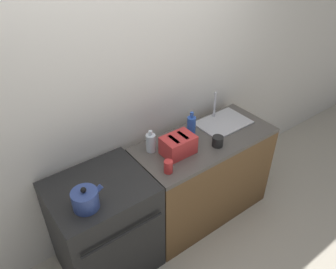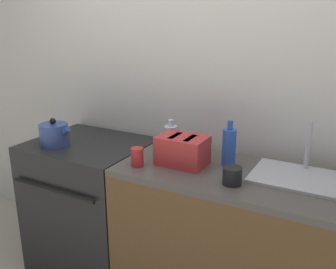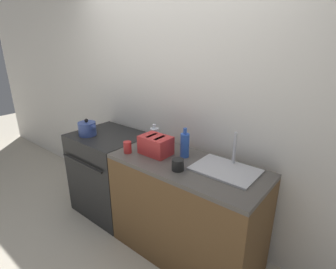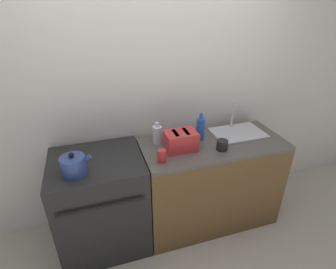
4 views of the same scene
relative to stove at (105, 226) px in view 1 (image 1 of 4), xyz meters
The scene contains 11 objects.
ground_plane 0.82m from the stove, 29.12° to the right, with size 12.00×12.00×0.00m, color beige.
wall_back 1.08m from the stove, 33.11° to the left, with size 8.00×0.05×2.60m.
stove is the anchor object (origin of this frame).
counter_block 1.06m from the stove, ahead, with size 1.33×0.60×0.93m.
kettle 0.57m from the stove, 137.84° to the right, with size 0.23×0.19×0.18m.
toaster 0.90m from the stove, ahead, with size 0.27×0.19×0.16m.
sink_tray 1.44m from the stove, ahead, with size 0.49×0.35×0.28m.
bottle_clear 0.79m from the stove, 12.36° to the left, with size 0.08×0.08×0.20m.
bottle_blue 1.12m from the stove, ahead, with size 0.08×0.08×0.26m.
cup_black 1.19m from the stove, ahead, with size 0.10×0.10×0.09m.
cup_red 0.75m from the stove, 19.75° to the right, with size 0.07×0.07×0.11m.
Camera 1 is at (-1.23, -1.42, 2.64)m, focal length 35.00 mm.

